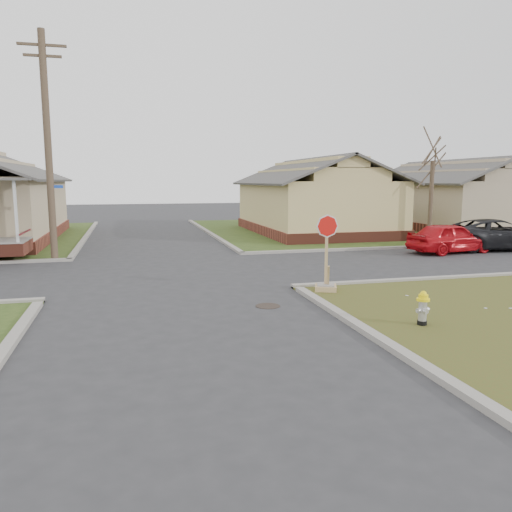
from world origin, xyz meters
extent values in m
plane|color=#2C2D2F|center=(0.00, 0.00, 0.00)|extent=(120.00, 120.00, 0.00)
cube|color=#2E4318|center=(22.00, 18.00, 0.03)|extent=(37.00, 19.00, 0.05)
cylinder|color=black|center=(2.20, -0.50, 0.01)|extent=(0.64, 0.64, 0.01)
cube|color=brown|center=(10.00, 16.50, 0.30)|extent=(7.20, 11.20, 0.60)
cube|color=tan|center=(10.00, 16.50, 1.90)|extent=(7.00, 11.00, 2.60)
cube|color=brown|center=(20.00, 16.50, 0.30)|extent=(7.20, 11.20, 0.60)
cube|color=tan|center=(20.00, 16.50, 1.90)|extent=(7.00, 11.00, 2.60)
cylinder|color=#403025|center=(-4.20, 8.90, 4.50)|extent=(0.28, 0.28, 9.00)
cube|color=#403025|center=(-4.20, 8.90, 8.40)|extent=(1.80, 0.10, 0.10)
cube|color=#403025|center=(-4.20, 8.90, 8.00)|extent=(1.40, 0.10, 0.10)
cylinder|color=#403025|center=(14.00, 10.20, 2.15)|extent=(0.22, 0.22, 4.20)
cylinder|color=black|center=(5.03, -3.15, 0.10)|extent=(0.21, 0.21, 0.10)
cylinder|color=#BBBBC0|center=(5.03, -3.15, 0.37)|extent=(0.18, 0.18, 0.44)
sphere|color=#BBBBC0|center=(5.03, -3.15, 0.59)|extent=(0.18, 0.18, 0.18)
cylinder|color=yellow|center=(5.03, -3.15, 0.63)|extent=(0.29, 0.29, 0.06)
cylinder|color=yellow|center=(5.03, -3.15, 0.69)|extent=(0.21, 0.21, 0.10)
sphere|color=yellow|center=(5.03, -3.15, 0.75)|extent=(0.14, 0.14, 0.14)
cube|color=#A48559|center=(4.30, 0.69, 0.12)|extent=(0.62, 0.62, 0.15)
cube|color=gray|center=(4.30, 0.69, 0.22)|extent=(0.50, 0.50, 0.04)
cube|color=#A48559|center=(4.30, 0.69, 1.20)|extent=(0.09, 0.04, 2.09)
cylinder|color=#BB0F0C|center=(4.30, 0.65, 1.94)|extent=(0.56, 0.25, 0.60)
cylinder|color=silver|center=(4.30, 0.67, 1.94)|extent=(0.63, 0.28, 0.68)
imported|color=red|center=(12.84, 6.82, 0.69)|extent=(4.20, 2.14, 1.37)
imported|color=black|center=(15.59, 7.18, 0.72)|extent=(5.49, 3.09, 1.45)
camera|label=1|loc=(-1.26, -12.66, 3.23)|focal=35.00mm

